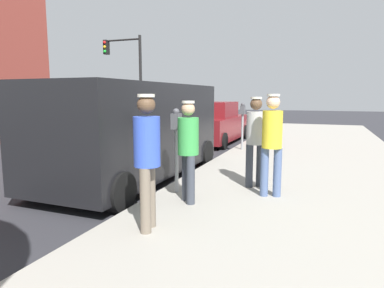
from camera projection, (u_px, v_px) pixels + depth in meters
The scene contains 11 objects.
ground_plane at pixel (134, 183), 7.43m from camera, with size 80.00×80.00×0.00m, color #2D2D33.
sidewalk_slab at pixel (302, 197), 6.18m from camera, with size 5.00×32.00×0.15m, color #9E998E.
parking_meter_near at pixel (176, 136), 6.10m from camera, with size 0.14×0.18×1.52m.
parking_meter_far at pixel (243, 118), 11.05m from camera, with size 0.14×0.18×1.52m.
pedestrian_in_green at pixel (188, 145), 5.52m from camera, with size 0.34×0.34×1.66m.
pedestrian_in_yellow at pixel (272, 138), 5.85m from camera, with size 0.36×0.34×1.77m.
pedestrian_in_gray at pixel (255, 136), 6.47m from camera, with size 0.34×0.34×1.72m.
pedestrian_in_blue at pixel (147, 153), 4.35m from camera, with size 0.34×0.36×1.76m.
parked_van at pixel (135, 129), 7.68m from camera, with size 2.21×5.24×2.15m.
parked_sedan_ahead at pixel (214, 124), 13.82m from camera, with size 1.98×4.42×1.65m.
traffic_light_corner at pixel (127, 67), 19.34m from camera, with size 2.48×0.42×5.20m.
Camera 1 is at (3.78, -6.31, 1.89)m, focal length 32.01 mm.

